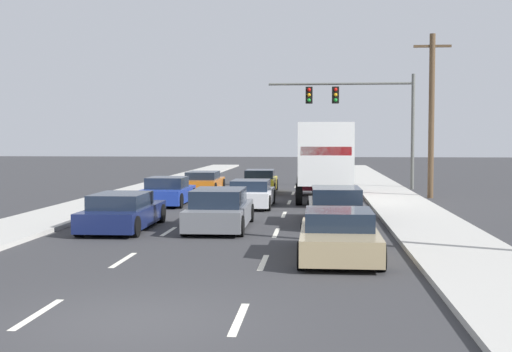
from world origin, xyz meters
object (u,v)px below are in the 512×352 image
Objects in this scene: car_white at (251,194)px; car_gray at (220,210)px; car_orange at (203,182)px; car_blue at (167,192)px; car_yellow at (260,182)px; car_black at (336,207)px; car_tan at (339,236)px; utility_pole_mid at (431,114)px; box_truck at (323,157)px; traffic_signal_mast at (352,104)px; car_navy at (123,212)px.

car_gray is at bearing -92.81° from car_white.
car_white is at bearing -66.12° from car_orange.
car_yellow is (3.52, 7.02, 0.01)m from car_blue.
car_black is (3.46, -5.30, 0.04)m from car_white.
car_yellow is at bearing 100.48° from car_tan.
car_black is at bearing -62.14° from car_orange.
car_black is at bearing -39.42° from car_blue.
utility_pole_mid is (4.91, 10.37, 3.55)m from car_black.
box_truck is 0.95× the size of traffic_signal_mast.
utility_pole_mid reaches higher than traffic_signal_mast.
car_gray is 1.05× the size of car_tan.
traffic_signal_mast is at bearing 66.09° from car_white.
utility_pole_mid reaches higher than car_gray.
car_black is at bearing 23.66° from car_gray.
car_gray is at bearing 126.84° from car_tan.
car_orange is at bearing 86.58° from car_blue.
car_blue is at bearing 92.45° from car_navy.
car_tan is (3.68, -4.92, -0.06)m from car_gray.
traffic_signal_mast reaches higher than car_black.
car_orange is at bearing 109.01° from car_tan.
car_orange is 14.91m from car_gray.
utility_pole_mid is at bearing 54.12° from car_gray.
box_truck reaches higher than car_orange.
car_blue is at bearing 140.58° from car_black.
traffic_signal_mast is at bearing 85.22° from car_black.
car_orange is 12.55m from utility_pole_mid.
box_truck reaches higher than car_white.
box_truck is at bearing 57.73° from car_navy.
car_gray is at bearing -78.24° from car_orange.
box_truck is at bearing 18.97° from car_blue.
car_white is (3.38, -7.64, 0.01)m from car_orange.
car_white is 12.34m from car_tan.
car_white is 12.63m from traffic_signal_mast.
car_black is (6.84, -12.94, 0.05)m from car_orange.
car_orange is 0.53× the size of traffic_signal_mast.
traffic_signal_mast is (1.35, 16.13, 4.34)m from car_black.
car_gray is 1.01× the size of car_black.
box_truck is at bearing -158.83° from utility_pole_mid.
car_yellow is at bearing 106.04° from car_black.
car_orange is 8.09m from box_truck.
car_navy reaches higher than car_tan.
box_truck is at bearing 92.46° from car_black.
traffic_signal_mast reaches higher than car_yellow.
car_gray is 19.02m from traffic_signal_mast.
car_gray is 0.59× the size of utility_pole_mid.
traffic_signal_mast is (1.71, 7.80, 2.87)m from box_truck.
box_truck reaches higher than car_black.
car_gray is 6.14m from car_tan.
car_yellow is 13.51m from car_black.
car_white is 0.93× the size of car_tan.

